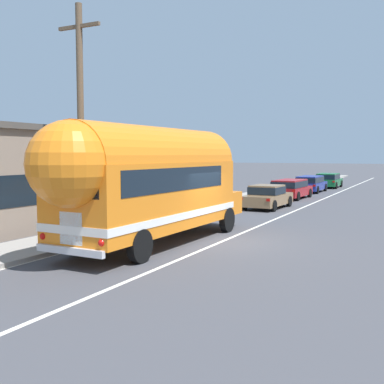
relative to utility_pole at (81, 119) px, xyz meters
The scene contains 9 objects.
ground_plane 6.74m from the utility_pole, 23.21° to the left, with size 300.00×300.00×0.00m, color #424247.
lane_markings 14.97m from the utility_pole, 78.22° to the left, with size 3.92×80.00×0.01m.
sidewalk_slab 12.77m from the utility_pole, 91.82° to the left, with size 2.52×90.00×0.15m, color gray.
utility_pole is the anchor object (origin of this frame).
painted_bus 3.47m from the utility_pole, ahead, with size 2.78×10.77×4.12m.
car_lead 13.83m from the utility_pole, 77.55° to the left, with size 2.04×4.35×1.37m.
car_second 19.95m from the utility_pole, 82.55° to the left, with size 2.11×4.60×1.37m.
car_third 26.17m from the utility_pole, 84.40° to the left, with size 1.90×4.57×1.37m.
car_fourth 32.19m from the utility_pole, 84.89° to the left, with size 1.97×4.29×1.37m.
Camera 1 is at (6.64, -15.48, 3.17)m, focal length 44.05 mm.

